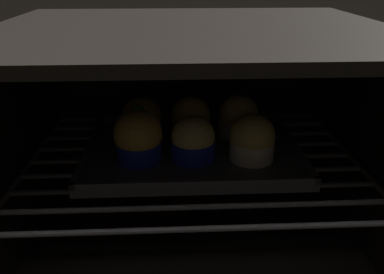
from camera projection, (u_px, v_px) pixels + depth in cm
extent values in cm
cube|color=black|center=(192.00, 228.00, 71.10)|extent=(59.00, 47.00, 1.50)
cube|color=black|center=(192.00, 31.00, 56.51)|extent=(59.00, 47.00, 1.50)
cube|color=black|center=(187.00, 97.00, 84.52)|extent=(59.00, 1.50, 34.00)
cube|color=black|center=(16.00, 144.00, 62.52)|extent=(1.50, 47.00, 34.00)
cube|color=black|center=(362.00, 137.00, 65.08)|extent=(1.50, 47.00, 34.00)
cylinder|color=#4C494C|center=(200.00, 229.00, 47.90)|extent=(54.00, 0.80, 0.80)
cylinder|color=#4C494C|center=(198.00, 207.00, 52.22)|extent=(54.00, 0.80, 0.80)
cylinder|color=#4C494C|center=(196.00, 188.00, 56.55)|extent=(54.00, 0.80, 0.80)
cylinder|color=#4C494C|center=(194.00, 172.00, 60.87)|extent=(54.00, 0.80, 0.80)
cylinder|color=#4C494C|center=(192.00, 159.00, 65.20)|extent=(54.00, 0.80, 0.80)
cylinder|color=#4C494C|center=(191.00, 146.00, 69.52)|extent=(54.00, 0.80, 0.80)
cylinder|color=#4C494C|center=(190.00, 136.00, 73.85)|extent=(54.00, 0.80, 0.80)
cylinder|color=#4C494C|center=(189.00, 126.00, 78.17)|extent=(54.00, 0.80, 0.80)
cylinder|color=#4C494C|center=(188.00, 118.00, 82.50)|extent=(54.00, 0.80, 0.80)
cylinder|color=#4C494C|center=(30.00, 162.00, 64.00)|extent=(0.80, 42.00, 0.80)
cylinder|color=#4C494C|center=(349.00, 155.00, 66.40)|extent=(0.80, 42.00, 0.80)
cube|color=#4C4C51|center=(192.00, 150.00, 65.85)|extent=(35.17, 26.27, 1.20)
cube|color=#4C4C51|center=(196.00, 183.00, 53.80)|extent=(35.17, 0.80, 1.00)
cube|color=#4C4C51|center=(189.00, 117.00, 76.99)|extent=(35.17, 0.80, 1.00)
cube|color=#4C4C51|center=(90.00, 147.00, 64.63)|extent=(0.80, 26.27, 1.00)
cube|color=#4C4C51|center=(292.00, 142.00, 66.16)|extent=(0.80, 26.27, 1.00)
cylinder|color=#1928B7|center=(139.00, 151.00, 60.84)|extent=(7.06, 7.06, 3.15)
sphere|color=gold|center=(138.00, 133.00, 59.62)|extent=(7.59, 7.59, 7.59)
sphere|color=#1E6023|center=(138.00, 111.00, 59.64)|extent=(2.24, 2.24, 2.24)
cylinder|color=#1928B7|center=(194.00, 149.00, 61.24)|extent=(7.06, 7.06, 3.15)
sphere|color=#E0CC7A|center=(194.00, 137.00, 60.37)|extent=(6.89, 6.89, 6.89)
cylinder|color=silver|center=(252.00, 149.00, 61.25)|extent=(7.06, 7.06, 3.15)
sphere|color=#DBBC60|center=(253.00, 136.00, 60.28)|extent=(7.07, 7.07, 7.07)
sphere|color=#19511E|center=(253.00, 127.00, 58.44)|extent=(1.88, 1.88, 1.88)
cylinder|color=#1928B7|center=(143.00, 130.00, 68.44)|extent=(7.06, 7.06, 3.15)
sphere|color=gold|center=(142.00, 117.00, 67.41)|extent=(7.01, 7.01, 7.01)
sphere|color=#28702D|center=(137.00, 104.00, 65.86)|extent=(1.62, 1.62, 1.62)
cylinder|color=silver|center=(193.00, 128.00, 69.15)|extent=(7.06, 7.06, 3.15)
sphere|color=gold|center=(193.00, 115.00, 68.14)|extent=(6.88, 6.88, 6.88)
sphere|color=#19511E|center=(191.00, 104.00, 67.68)|extent=(1.90, 1.90, 1.90)
cylinder|color=silver|center=(238.00, 127.00, 69.51)|extent=(7.06, 7.06, 3.15)
sphere|color=#DBBC60|center=(239.00, 114.00, 68.43)|extent=(6.90, 6.90, 6.90)
sphere|color=#19511E|center=(241.00, 100.00, 67.45)|extent=(2.47, 2.47, 2.47)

